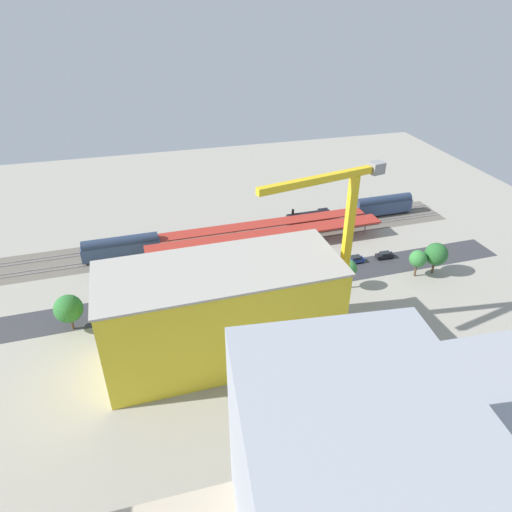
# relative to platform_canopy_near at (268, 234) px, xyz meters

# --- Properties ---
(ground_plane) EXTENTS (197.96, 197.96, 0.00)m
(ground_plane) POSITION_rel_platform_canopy_near_xyz_m (6.45, 11.56, -4.23)
(ground_plane) COLOR #9E998C
(ground_plane) RESTS_ON ground
(rail_bed) EXTENTS (124.03, 16.72, 0.01)m
(rail_bed) POSITION_rel_platform_canopy_near_xyz_m (6.45, -7.75, -4.23)
(rail_bed) COLOR #665E54
(rail_bed) RESTS_ON ground
(street_asphalt) EXTENTS (123.91, 12.19, 0.01)m
(street_asphalt) POSITION_rel_platform_canopy_near_xyz_m (6.45, 16.04, -4.23)
(street_asphalt) COLOR #38383D
(street_asphalt) RESTS_ON ground
(track_rails) EXTENTS (123.69, 10.29, 0.12)m
(track_rails) POSITION_rel_platform_canopy_near_xyz_m (6.45, -7.75, -4.05)
(track_rails) COLOR #9E9EA8
(track_rails) RESTS_ON ground
(platform_canopy_near) EXTENTS (62.55, 6.72, 4.50)m
(platform_canopy_near) POSITION_rel_platform_canopy_near_xyz_m (0.00, 0.00, 0.00)
(platform_canopy_near) COLOR #A82D23
(platform_canopy_near) RESTS_ON ground
(platform_canopy_far) EXTENTS (57.59, 5.86, 3.90)m
(platform_canopy_far) POSITION_rel_platform_canopy_near_xyz_m (-1.20, -6.72, -0.52)
(platform_canopy_far) COLOR #A82D23
(platform_canopy_far) RESTS_ON ground
(locomotive) EXTENTS (14.11, 3.20, 5.17)m
(locomotive) POSITION_rel_platform_canopy_near_xyz_m (-15.88, -10.52, -2.38)
(locomotive) COLOR black
(locomotive) RESTS_ON ground
(passenger_coach) EXTENTS (18.04, 3.60, 6.00)m
(passenger_coach) POSITION_rel_platform_canopy_near_xyz_m (-38.71, -10.52, -1.10)
(passenger_coach) COLOR black
(passenger_coach) RESTS_ON ground
(freight_coach_far) EXTENTS (19.20, 3.59, 5.94)m
(freight_coach_far) POSITION_rel_platform_canopy_near_xyz_m (36.69, -4.98, -1.12)
(freight_coach_far) COLOR black
(freight_coach_far) RESTS_ON ground
(parked_car_0) EXTENTS (4.56, 1.79, 1.71)m
(parked_car_0) POSITION_rel_platform_canopy_near_xyz_m (-26.92, 12.53, -3.46)
(parked_car_0) COLOR black
(parked_car_0) RESTS_ON ground
(parked_car_1) EXTENTS (4.13, 1.95, 1.77)m
(parked_car_1) POSITION_rel_platform_canopy_near_xyz_m (-19.01, 12.47, -3.45)
(parked_car_1) COLOR black
(parked_car_1) RESTS_ON ground
(parked_car_2) EXTENTS (4.17, 1.89, 1.57)m
(parked_car_2) POSITION_rel_platform_canopy_near_xyz_m (-10.75, 12.86, -3.53)
(parked_car_2) COLOR black
(parked_car_2) RESTS_ON ground
(parked_car_3) EXTENTS (4.21, 1.88, 1.71)m
(parked_car_3) POSITION_rel_platform_canopy_near_xyz_m (-2.47, 12.53, -3.47)
(parked_car_3) COLOR black
(parked_car_3) RESTS_ON ground
(parked_car_4) EXTENTS (4.30, 2.03, 1.65)m
(parked_car_4) POSITION_rel_platform_canopy_near_xyz_m (5.55, 12.80, -3.50)
(parked_car_4) COLOR black
(parked_car_4) RESTS_ON ground
(construction_building) EXTENTS (41.30, 17.10, 18.47)m
(construction_building) POSITION_rel_platform_canopy_near_xyz_m (19.04, 35.36, 5.00)
(construction_building) COLOR yellow
(construction_building) RESTS_ON ground
(construction_roof_slab) EXTENTS (41.91, 17.71, 0.40)m
(construction_roof_slab) POSITION_rel_platform_canopy_near_xyz_m (19.04, 35.36, 14.43)
(construction_roof_slab) COLOR #ADA89E
(construction_roof_slab) RESTS_ON construction_building
(tower_crane) EXTENTS (24.12, 6.74, 33.17)m
(tower_crane) POSITION_rel_platform_canopy_near_xyz_m (-3.66, 32.99, 15.21)
(tower_crane) COLOR gray
(tower_crane) RESTS_ON ground
(box_truck_0) EXTENTS (8.80, 2.52, 3.66)m
(box_truck_0) POSITION_rel_platform_canopy_near_xyz_m (4.82, 22.23, -2.45)
(box_truck_0) COLOR black
(box_truck_0) RESTS_ON ground
(street_tree_0) EXTENTS (6.03, 6.03, 8.59)m
(street_tree_0) POSITION_rel_platform_canopy_near_xyz_m (38.26, 20.75, 1.33)
(street_tree_0) COLOR brown
(street_tree_0) RESTS_ON ground
(street_tree_1) EXTENTS (5.34, 5.34, 7.90)m
(street_tree_1) POSITION_rel_platform_canopy_near_xyz_m (-34.58, 21.59, 0.97)
(street_tree_1) COLOR brown
(street_tree_1) RESTS_ON ground
(street_tree_2) EXTENTS (4.09, 4.09, 7.27)m
(street_tree_2) POSITION_rel_platform_canopy_near_xyz_m (-11.96, 21.99, 0.95)
(street_tree_2) COLOR brown
(street_tree_2) RESTS_ON ground
(street_tree_3) EXTENTS (5.58, 5.58, 7.80)m
(street_tree_3) POSITION_rel_platform_canopy_near_xyz_m (46.76, 20.80, 0.77)
(street_tree_3) COLOR brown
(street_tree_3) RESTS_ON ground
(street_tree_4) EXTENTS (4.02, 4.02, 6.75)m
(street_tree_4) POSITION_rel_platform_canopy_near_xyz_m (-29.86, 21.62, 0.47)
(street_tree_4) COLOR brown
(street_tree_4) RESTS_ON ground
(traffic_light) EXTENTS (0.50, 0.36, 5.98)m
(traffic_light) POSITION_rel_platform_canopy_near_xyz_m (1.78, 11.31, -0.22)
(traffic_light) COLOR #333333
(traffic_light) RESTS_ON ground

